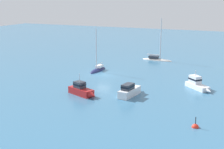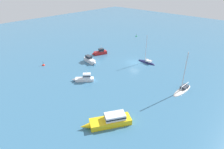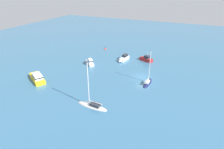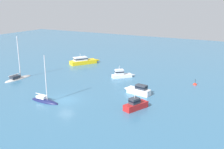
# 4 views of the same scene
# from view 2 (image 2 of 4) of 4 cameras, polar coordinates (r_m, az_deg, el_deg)

# --- Properties ---
(ground_plane) EXTENTS (160.00, 160.00, 0.00)m
(ground_plane) POSITION_cam_2_polar(r_m,az_deg,el_deg) (52.83, 6.90, 3.65)
(ground_plane) COLOR teal
(powerboat) EXTENTS (4.99, 2.93, 2.91)m
(powerboat) POSITION_cam_2_polar(r_m,az_deg,el_deg) (58.15, -3.74, 6.81)
(powerboat) COLOR #B21E1E
(powerboat) RESTS_ON ground
(ketch) EXTENTS (6.56, 2.00, 9.20)m
(ketch) POSITION_cam_2_polar(r_m,az_deg,el_deg) (42.14, 20.73, -4.33)
(ketch) COLOR silver
(ketch) RESTS_ON ground
(sloop) EXTENTS (1.37, 5.42, 8.20)m
(sloop) POSITION_cam_2_polar(r_m,az_deg,el_deg) (53.19, 10.53, 3.72)
(sloop) COLOR #191E4C
(sloop) RESTS_ON ground
(cabin_cruiser) EXTENTS (4.48, 4.31, 2.60)m
(cabin_cruiser) POSITION_cam_2_polar(r_m,az_deg,el_deg) (43.34, -8.36, -1.07)
(cabin_cruiser) COLOR white
(cabin_cruiser) RESTS_ON ground
(powerboat_1) EXTENTS (7.87, 5.73, 2.72)m
(powerboat_1) POSITION_cam_2_polar(r_m,az_deg,el_deg) (31.00, -0.58, -13.82)
(powerboat_1) COLOR yellow
(powerboat_1) RESTS_ON ground
(powerboat_2) EXTENTS (1.92, 5.28, 1.78)m
(powerboat_2) POSITION_cam_2_polar(r_m,az_deg,el_deg) (52.67, -6.71, 4.45)
(powerboat_2) COLOR white
(powerboat_2) RESTS_ON ground
(channel_buoy) EXTENTS (0.64, 0.64, 1.26)m
(channel_buoy) POSITION_cam_2_polar(r_m,az_deg,el_deg) (77.66, 7.43, 11.49)
(channel_buoy) COLOR green
(channel_buoy) RESTS_ON ground
(mooring_buoy) EXTENTS (0.76, 0.76, 1.53)m
(mooring_buoy) POSITION_cam_2_polar(r_m,az_deg,el_deg) (53.99, -20.18, 2.63)
(mooring_buoy) COLOR red
(mooring_buoy) RESTS_ON ground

